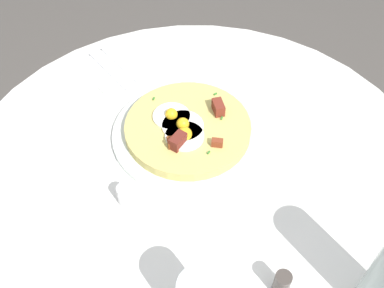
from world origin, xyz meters
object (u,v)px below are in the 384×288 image
object	(u,v)px
bread_plate	(46,111)
pepper_shaker	(282,284)
knife	(121,65)
salt_shaker	(125,195)
breakfast_pizza	(187,128)
fork	(109,71)
dining_table	(196,212)
pizza_plate	(188,133)

from	to	relation	value
bread_plate	pepper_shaker	distance (m)	0.64
knife	salt_shaker	size ratio (longest dim) A/B	3.87
bread_plate	knife	size ratio (longest dim) A/B	0.89
breakfast_pizza	fork	xyz separation A→B (m)	(-0.09, -0.27, -0.02)
salt_shaker	breakfast_pizza	bearing A→B (deg)	173.93
bread_plate	fork	size ratio (longest dim) A/B	0.89
fork	pepper_shaker	size ratio (longest dim) A/B	3.40
dining_table	breakfast_pizza	size ratio (longest dim) A/B	3.69
pizza_plate	knife	world-z (taller)	pizza_plate
fork	salt_shaker	bearing A→B (deg)	-26.68
knife	pepper_shaker	world-z (taller)	pepper_shaker
dining_table	knife	size ratio (longest dim) A/B	5.60
bread_plate	knife	distance (m)	0.23
dining_table	pizza_plate	xyz separation A→B (m)	(-0.07, -0.06, 0.18)
dining_table	pepper_shaker	size ratio (longest dim) A/B	19.03
fork	salt_shaker	xyz separation A→B (m)	(0.30, 0.25, 0.02)
dining_table	salt_shaker	bearing A→B (deg)	-29.25
pepper_shaker	pizza_plate	bearing A→B (deg)	-127.94
dining_table	bread_plate	world-z (taller)	bread_plate
dining_table	pizza_plate	bearing A→B (deg)	-140.19
dining_table	fork	distance (m)	0.41
fork	knife	world-z (taller)	same
salt_shaker	dining_table	bearing A→B (deg)	150.75
knife	breakfast_pizza	bearing A→B (deg)	-2.33
breakfast_pizza	knife	xyz separation A→B (m)	(-0.13, -0.26, -0.02)
bread_plate	knife	bearing A→B (deg)	164.44
pizza_plate	knife	bearing A→B (deg)	-115.57
bread_plate	salt_shaker	distance (m)	0.32
fork	salt_shaker	size ratio (longest dim) A/B	3.87
bread_plate	fork	world-z (taller)	bread_plate
dining_table	fork	world-z (taller)	fork
pepper_shaker	salt_shaker	bearing A→B (deg)	-94.66
pizza_plate	fork	xyz separation A→B (m)	(-0.09, -0.27, 0.00)
dining_table	pepper_shaker	bearing A→B (deg)	55.69
breakfast_pizza	salt_shaker	size ratio (longest dim) A/B	5.88
dining_table	pepper_shaker	world-z (taller)	pepper_shaker
pizza_plate	fork	size ratio (longest dim) A/B	1.84
pepper_shaker	knife	bearing A→B (deg)	-122.68
bread_plate	dining_table	bearing A→B (deg)	93.72
breakfast_pizza	salt_shaker	distance (m)	0.21
knife	salt_shaker	bearing A→B (deg)	-31.17
dining_table	knife	world-z (taller)	knife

